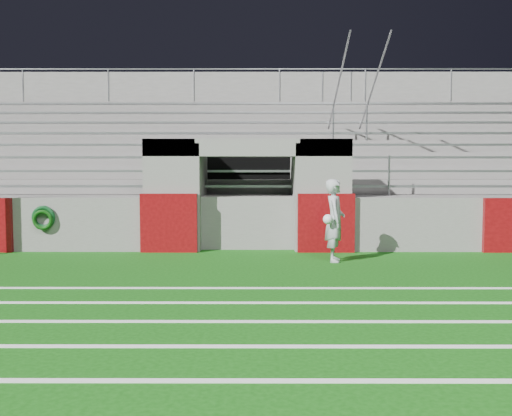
{
  "coord_description": "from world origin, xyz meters",
  "views": [
    {
      "loc": [
        0.23,
        -10.03,
        1.93
      ],
      "look_at": [
        0.2,
        1.8,
        1.1
      ],
      "focal_mm": 40.0,
      "sensor_mm": 36.0,
      "label": 1
    }
  ],
  "objects": [
    {
      "name": "stadium_structure",
      "position": [
        0.0,
        7.97,
        1.49
      ],
      "size": [
        26.0,
        8.48,
        5.42
      ],
      "color": "slate",
      "rests_on": "ground"
    },
    {
      "name": "hose_coil",
      "position": [
        -4.68,
        2.93,
        0.78
      ],
      "size": [
        0.54,
        0.15,
        0.56
      ],
      "color": "#0B3B18",
      "rests_on": "ground"
    },
    {
      "name": "goalkeeper_with_ball",
      "position": [
        1.82,
        1.66,
        0.85
      ],
      "size": [
        0.51,
        0.73,
        1.71
      ],
      "color": "#A0A4A9",
      "rests_on": "ground"
    },
    {
      "name": "field_markings",
      "position": [
        0.0,
        -5.0,
        0.01
      ],
      "size": [
        28.0,
        8.09,
        0.01
      ],
      "color": "white",
      "rests_on": "ground"
    },
    {
      "name": "ground",
      "position": [
        0.0,
        0.0,
        0.0
      ],
      "size": [
        90.0,
        90.0,
        0.0
      ],
      "primitive_type": "plane",
      "color": "#0E480C",
      "rests_on": "ground"
    }
  ]
}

